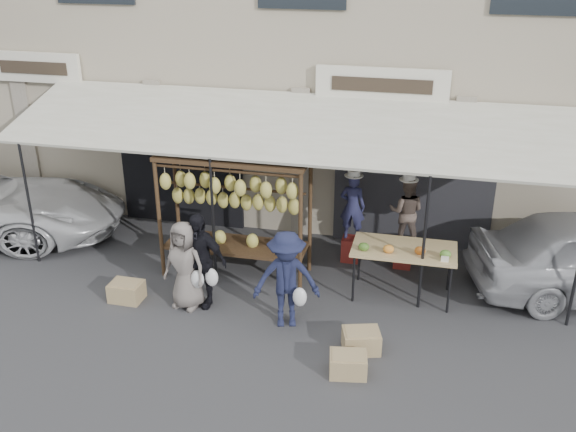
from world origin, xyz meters
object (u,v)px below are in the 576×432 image
(customer_right, at_px, (286,280))
(crate_far, at_px, (127,291))
(banana_rack, at_px, (233,193))
(vendor_left, at_px, (353,207))
(produce_table, at_px, (404,251))
(customer_mid, at_px, (199,260))
(crate_near_a, at_px, (348,364))
(customer_left, at_px, (185,265))
(vendor_right, at_px, (406,212))
(crate_near_b, at_px, (361,341))

(customer_right, xyz_separation_m, crate_far, (-2.77, 0.09, -0.64))
(banana_rack, distance_m, vendor_left, 2.23)
(produce_table, bearing_deg, customer_mid, -162.84)
(crate_near_a, bearing_deg, customer_mid, 154.08)
(customer_left, bearing_deg, produce_table, 29.58)
(banana_rack, xyz_separation_m, produce_table, (2.94, -0.09, -0.71))
(banana_rack, bearing_deg, crate_far, -140.24)
(customer_mid, bearing_deg, crate_far, -166.25)
(customer_right, bearing_deg, crate_near_a, -57.15)
(vendor_left, bearing_deg, produce_table, 134.77)
(crate_near_a, relative_size, crate_far, 0.97)
(customer_mid, relative_size, customer_right, 1.02)
(vendor_right, relative_size, customer_right, 0.81)
(produce_table, bearing_deg, customer_right, -143.27)
(vendor_right, xyz_separation_m, crate_near_a, (-0.51, -3.37, -0.94))
(customer_left, height_order, crate_far, customer_left)
(customer_right, distance_m, crate_far, 2.84)
(customer_left, xyz_separation_m, customer_right, (1.72, -0.16, 0.05))
(crate_far, bearing_deg, produce_table, 14.66)
(crate_near_b, height_order, crate_far, crate_near_b)
(vendor_left, height_order, customer_right, vendor_left)
(customer_mid, height_order, customer_right, customer_mid)
(vendor_left, bearing_deg, customer_left, 45.32)
(customer_mid, height_order, crate_far, customer_mid)
(vendor_left, height_order, vendor_right, vendor_right)
(banana_rack, height_order, vendor_left, banana_rack)
(banana_rack, relative_size, vendor_right, 2.02)
(banana_rack, bearing_deg, vendor_left, 28.01)
(customer_right, xyz_separation_m, crate_near_b, (1.23, -0.42, -0.64))
(produce_table, xyz_separation_m, vendor_left, (-1.02, 1.12, 0.22))
(vendor_right, bearing_deg, banana_rack, 21.86)
(customer_right, bearing_deg, vendor_right, 40.10)
(crate_near_a, bearing_deg, produce_table, 76.01)
(vendor_right, height_order, customer_mid, vendor_right)
(customer_left, height_order, crate_near_a, customer_left)
(vendor_left, distance_m, vendor_right, 0.97)
(produce_table, xyz_separation_m, customer_left, (-3.41, -1.10, -0.11))
(crate_near_a, distance_m, crate_near_b, 0.60)
(crate_near_a, height_order, crate_near_b, crate_near_b)
(vendor_right, bearing_deg, customer_left, 36.00)
(crate_near_a, xyz_separation_m, crate_far, (-3.89, 1.10, 0.01))
(customer_left, bearing_deg, crate_far, -164.83)
(customer_left, bearing_deg, banana_rack, 80.48)
(crate_near_b, bearing_deg, crate_far, 172.70)
(vendor_left, relative_size, crate_near_b, 2.36)
(vendor_right, xyz_separation_m, customer_right, (-1.64, -2.35, -0.30))
(customer_left, xyz_separation_m, customer_mid, (0.20, 0.11, 0.06))
(customer_mid, xyz_separation_m, crate_near_a, (2.64, -1.28, -0.66))
(vendor_right, height_order, crate_near_a, vendor_right)
(vendor_left, bearing_deg, vendor_right, -178.97)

